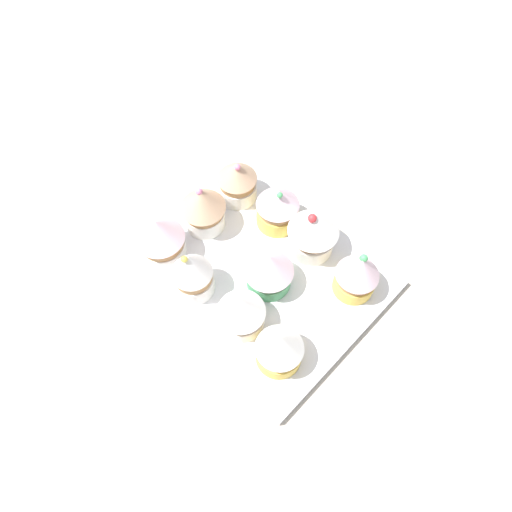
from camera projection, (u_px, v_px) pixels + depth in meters
ground_plane at (256, 276)px, 65.57cm from camera, size 180.00×180.00×3.00cm
baking_tray at (256, 269)px, 63.74cm from camera, size 32.44×25.43×1.20cm
cupcake_0 at (357, 274)px, 58.44cm from camera, size 5.58×5.58×7.64cm
cupcake_1 at (313, 231)px, 61.19cm from camera, size 6.87×6.87×8.13cm
cupcake_2 at (278, 206)px, 63.77cm from camera, size 6.00×6.00×7.53cm
cupcake_3 at (237, 180)px, 66.20cm from camera, size 5.77×5.77×7.23cm
cupcake_4 at (269, 270)px, 58.99cm from camera, size 6.43×6.43×6.75cm
cupcake_5 at (203, 207)px, 63.38cm from camera, size 6.37×6.37×7.74cm
cupcake_6 at (280, 348)px, 53.88cm from camera, size 5.80×5.80×6.97cm
cupcake_7 at (241, 311)px, 56.21cm from camera, size 6.01×6.01×6.84cm
cupcake_8 at (192, 273)px, 58.03cm from camera, size 5.30×5.30×8.57cm
cupcake_9 at (160, 237)px, 60.92cm from camera, size 6.58×6.58×7.59cm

